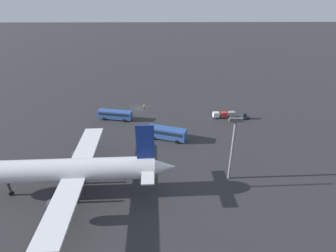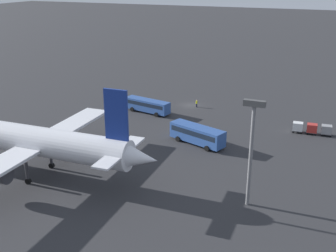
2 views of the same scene
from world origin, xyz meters
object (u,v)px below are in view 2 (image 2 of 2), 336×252
Objects in this scene: shuttle_bus_far at (197,134)px; cargo_cart_white at (298,127)px; airplane at (30,140)px; cargo_cart_red at (312,128)px; shuttle_bus_near at (147,105)px; worker_person at (197,104)px; cargo_cart_grey at (327,130)px.

shuttle_bus_far is 5.35× the size of cargo_cart_white.
cargo_cart_red is (-38.48, -35.55, -4.56)m from airplane.
shuttle_bus_near is at bearing -19.59° from shuttle_bus_far.
cargo_cart_white is (-24.01, 7.92, 0.32)m from worker_person.
airplane is at bearing 44.70° from cargo_cart_white.
airplane is 35.44m from shuttle_bus_near.
shuttle_bus_near is at bearing 0.72° from cargo_cart_red.
cargo_cart_red is (-19.06, -13.56, -0.83)m from shuttle_bus_far.
airplane is 50.58m from cargo_cart_white.
shuttle_bus_near is 21.07m from shuttle_bus_far.
cargo_cart_red is 2.68m from cargo_cart_white.
cargo_cart_white is (2.68, 0.12, 0.00)m from cargo_cart_red.
shuttle_bus_near is 5.32× the size of cargo_cart_grey.
shuttle_bus_near is 1.00× the size of shuttle_bus_far.
airplane is at bearing 96.62° from shuttle_bus_near.
cargo_cart_grey and cargo_cart_red have the same top height.
cargo_cart_red is at bearing -125.67° from shuttle_bus_far.
shuttle_bus_far reaches higher than cargo_cart_grey.
worker_person is (-8.86, -8.25, -0.95)m from shuttle_bus_near.
airplane is at bearing 67.44° from shuttle_bus_far.
worker_person is 27.81m from cargo_cart_red.
cargo_cart_red is (-26.69, 7.80, 0.32)m from worker_person.
airplane reaches higher than shuttle_bus_far.
worker_person is 0.82× the size of cargo_cart_grey.
cargo_cart_grey is at bearing -173.85° from cargo_cart_red.
airplane reaches higher than worker_person.
cargo_cart_grey is (-38.24, -0.74, -0.62)m from shuttle_bus_near.
shuttle_bus_near is 6.48× the size of worker_person.
shuttle_bus_far is at bearing 109.66° from worker_person.
worker_person is at bearing -107.22° from airplane.
cargo_cart_white is at bearing -137.30° from airplane.
airplane is at bearing 41.04° from cargo_cart_grey.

